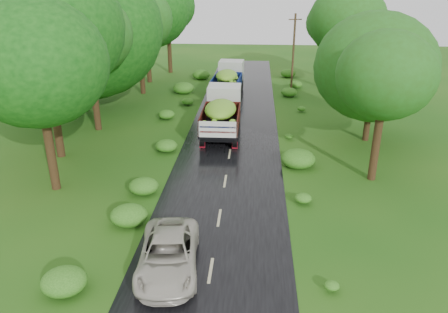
# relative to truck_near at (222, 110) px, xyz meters

# --- Properties ---
(ground) EXTENTS (120.00, 120.00, 0.00)m
(ground) POSITION_rel_truck_near_xyz_m (0.79, -16.07, -1.69)
(ground) COLOR #164D10
(ground) RESTS_ON ground
(road) EXTENTS (6.50, 80.00, 0.02)m
(road) POSITION_rel_truck_near_xyz_m (0.79, -11.07, -1.68)
(road) COLOR black
(road) RESTS_ON ground
(road_lines) EXTENTS (0.12, 69.60, 0.00)m
(road_lines) POSITION_rel_truck_near_xyz_m (0.79, -10.07, -1.66)
(road_lines) COLOR #BFB78C
(road_lines) RESTS_ON road
(truck_near) EXTENTS (2.55, 7.09, 2.98)m
(truck_near) POSITION_rel_truck_near_xyz_m (0.00, 0.00, 0.00)
(truck_near) COLOR black
(truck_near) RESTS_ON ground
(truck_far) EXTENTS (2.84, 6.95, 2.86)m
(truck_far) POSITION_rel_truck_near_xyz_m (-0.24, 11.03, -0.07)
(truck_far) COLOR black
(truck_far) RESTS_ON ground
(car) EXTENTS (2.74, 5.07, 1.35)m
(car) POSITION_rel_truck_near_xyz_m (-0.84, -16.10, -0.99)
(car) COLOR beige
(car) RESTS_ON road
(utility_pole) EXTENTS (1.27, 0.40, 7.35)m
(utility_pole) POSITION_rel_truck_near_xyz_m (5.87, 12.99, 2.10)
(utility_pole) COLOR #382616
(utility_pole) RESTS_ON ground
(trees_left) EXTENTS (7.96, 34.04, 9.82)m
(trees_left) POSITION_rel_truck_near_xyz_m (-9.57, 5.18, 5.37)
(trees_left) COLOR black
(trees_left) RESTS_ON ground
(trees_right) EXTENTS (4.98, 29.37, 8.49)m
(trees_right) POSITION_rel_truck_near_xyz_m (10.00, 5.40, 4.12)
(trees_right) COLOR black
(trees_right) RESTS_ON ground
(shrubs) EXTENTS (11.90, 44.00, 0.70)m
(shrubs) POSITION_rel_truck_near_xyz_m (0.79, -2.07, -1.34)
(shrubs) COLOR #256016
(shrubs) RESTS_ON ground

